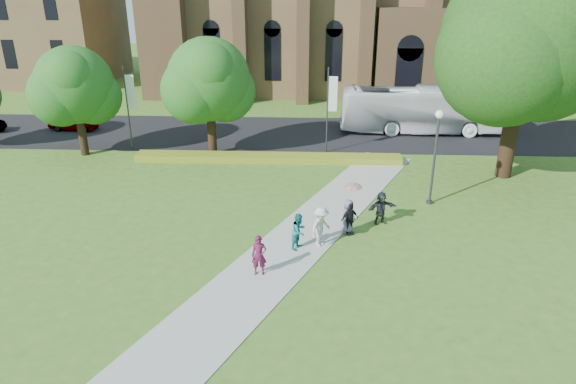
{
  "coord_description": "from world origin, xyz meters",
  "views": [
    {
      "loc": [
        0.85,
        -19.76,
        11.51
      ],
      "look_at": [
        -0.21,
        3.93,
        1.6
      ],
      "focal_mm": 32.0,
      "sensor_mm": 36.0,
      "label": 1
    }
  ],
  "objects_px": {
    "tour_coach": "(423,110)",
    "pedestrian_0": "(259,255)",
    "streetlamp": "(436,146)",
    "large_tree": "(526,38)",
    "car_0": "(73,122)"
  },
  "relations": [
    {
      "from": "streetlamp",
      "to": "large_tree",
      "type": "distance_m",
      "value": 8.73
    },
    {
      "from": "streetlamp",
      "to": "car_0",
      "type": "distance_m",
      "value": 29.48
    },
    {
      "from": "streetlamp",
      "to": "car_0",
      "type": "height_order",
      "value": "streetlamp"
    },
    {
      "from": "streetlamp",
      "to": "large_tree",
      "type": "relative_size",
      "value": 0.4
    },
    {
      "from": "tour_coach",
      "to": "pedestrian_0",
      "type": "height_order",
      "value": "tour_coach"
    },
    {
      "from": "car_0",
      "to": "large_tree",
      "type": "bearing_deg",
      "value": -101.38
    },
    {
      "from": "streetlamp",
      "to": "large_tree",
      "type": "bearing_deg",
      "value": 39.29
    },
    {
      "from": "tour_coach",
      "to": "car_0",
      "type": "xyz_separation_m",
      "value": [
        -28.26,
        -0.59,
        -1.15
      ]
    },
    {
      "from": "streetlamp",
      "to": "car_0",
      "type": "relative_size",
      "value": 1.33
    },
    {
      "from": "large_tree",
      "to": "car_0",
      "type": "relative_size",
      "value": 3.36
    },
    {
      "from": "large_tree",
      "to": "tour_coach",
      "type": "relative_size",
      "value": 1.01
    },
    {
      "from": "large_tree",
      "to": "car_0",
      "type": "bearing_deg",
      "value": 163.72
    },
    {
      "from": "streetlamp",
      "to": "pedestrian_0",
      "type": "bearing_deg",
      "value": -138.11
    },
    {
      "from": "large_tree",
      "to": "tour_coach",
      "type": "distance_m",
      "value": 12.19
    },
    {
      "from": "tour_coach",
      "to": "large_tree",
      "type": "bearing_deg",
      "value": -160.84
    }
  ]
}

